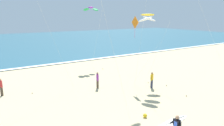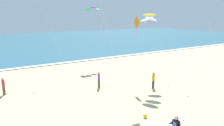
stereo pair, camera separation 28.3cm
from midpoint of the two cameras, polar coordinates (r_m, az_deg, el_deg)
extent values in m
cube|color=#2D6075|center=(59.31, -26.34, 5.04)|extent=(160.00, 60.00, 0.08)
cube|color=white|center=(30.29, -20.03, -0.72)|extent=(160.00, 0.82, 0.01)
cube|color=black|center=(11.92, 16.84, -16.00)|extent=(0.20, 0.34, 0.60)
cube|color=blue|center=(11.83, 16.51, -15.99)|extent=(0.01, 0.20, 0.32)
sphere|color=#A87A59|center=(11.73, 16.98, -14.20)|extent=(0.21, 0.21, 0.21)
cylinder|color=black|center=(12.00, 16.02, -15.15)|extent=(0.09, 0.09, 0.26)
cylinder|color=black|center=(12.07, 15.46, -15.63)|extent=(0.25, 0.08, 0.14)
ellipsoid|color=white|center=(12.15, 15.50, -15.64)|extent=(2.41, 0.53, 0.25)
cube|color=#333333|center=(12.13, 15.51, -15.49)|extent=(2.12, 0.03, 0.17)
cube|color=#262628|center=(12.88, 18.62, -14.49)|extent=(0.12, 0.01, 0.14)
ellipsoid|color=green|center=(28.67, -4.90, 14.51)|extent=(0.76, 0.98, 0.47)
ellipsoid|color=purple|center=(28.30, -6.19, 15.06)|extent=(0.76, 0.96, 0.20)
ellipsoid|color=green|center=(27.92, -7.48, 14.50)|extent=(0.76, 0.98, 0.47)
cylinder|color=silver|center=(27.34, -4.54, 6.58)|extent=(0.25, 2.61, 7.44)
cylinder|color=brown|center=(26.95, -2.88, -1.65)|extent=(0.06, 0.06, 0.10)
cylinder|color=silver|center=(20.04, 8.34, 11.55)|extent=(1.95, 0.17, 12.59)
cylinder|color=brown|center=(21.82, 9.61, -5.36)|extent=(0.06, 0.06, 0.10)
cylinder|color=silver|center=(11.73, 0.66, -0.65)|extent=(1.41, 1.45, 7.97)
ellipsoid|color=white|center=(21.51, 9.93, 11.95)|extent=(1.33, 1.45, 0.60)
ellipsoid|color=yellow|center=(20.46, 9.44, 13.05)|extent=(1.34, 1.45, 0.20)
ellipsoid|color=white|center=(19.41, 8.80, 11.90)|extent=(1.33, 1.45, 0.60)
cylinder|color=silver|center=(20.60, 12.00, 2.68)|extent=(1.34, 1.71, 6.34)
cylinder|color=brown|center=(21.28, 14.48, -6.07)|extent=(0.06, 0.06, 0.10)
cube|color=orange|center=(20.43, 6.00, 11.13)|extent=(0.15, 1.21, 1.21)
cylinder|color=pink|center=(20.49, 5.93, 8.18)|extent=(0.02, 0.02, 0.90)
cylinder|color=silver|center=(19.35, 8.76, -0.46)|extent=(0.40, 3.82, 4.61)
cylinder|color=brown|center=(18.59, 11.92, -8.76)|extent=(0.06, 0.06, 0.10)
cylinder|color=silver|center=(18.83, -17.31, 8.53)|extent=(3.64, 0.95, 10.96)
cylinder|color=brown|center=(20.04, -21.64, -7.80)|extent=(0.06, 0.06, 0.10)
cylinder|color=silver|center=(18.16, 26.46, 3.78)|extent=(2.24, 3.05, 8.54)
cylinder|color=brown|center=(19.16, 19.49, -8.57)|extent=(0.06, 0.06, 0.10)
cylinder|color=#2D334C|center=(20.31, 10.53, -5.70)|extent=(0.22, 0.22, 0.84)
cube|color=gold|center=(20.10, 10.61, -3.83)|extent=(0.37, 0.30, 0.54)
sphere|color=#A87A59|center=(20.00, 10.66, -2.79)|extent=(0.20, 0.20, 0.20)
cylinder|color=gold|center=(19.94, 10.38, -4.26)|extent=(0.08, 0.08, 0.50)
cylinder|color=gold|center=(20.32, 10.81, -3.95)|extent=(0.08, 0.08, 0.50)
cylinder|color=#4C3D2D|center=(20.58, -28.60, -6.87)|extent=(0.22, 0.22, 0.84)
cube|color=red|center=(20.37, -28.81, -5.04)|extent=(0.23, 0.35, 0.54)
sphere|color=tan|center=(20.27, -28.92, -4.01)|extent=(0.20, 0.20, 0.20)
cylinder|color=red|center=(20.60, -28.92, -5.16)|extent=(0.08, 0.08, 0.50)
cylinder|color=red|center=(20.20, -28.63, -5.45)|extent=(0.08, 0.08, 0.50)
cylinder|color=#4C3D2D|center=(20.00, -4.42, -5.80)|extent=(0.22, 0.22, 0.84)
cube|color=purple|center=(19.79, -4.46, -3.91)|extent=(0.27, 0.36, 0.54)
sphere|color=#A87A59|center=(19.69, -4.48, -2.85)|extent=(0.20, 0.20, 0.20)
cylinder|color=purple|center=(19.62, -4.36, -4.36)|extent=(0.08, 0.08, 0.50)
cylinder|color=purple|center=(20.02, -4.55, -4.01)|extent=(0.08, 0.08, 0.50)
sphere|color=yellow|center=(14.76, 8.58, -14.19)|extent=(0.28, 0.28, 0.28)
camera|label=1|loc=(0.14, -90.61, -0.14)|focal=33.00mm
camera|label=2|loc=(0.14, 89.39, 0.14)|focal=33.00mm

